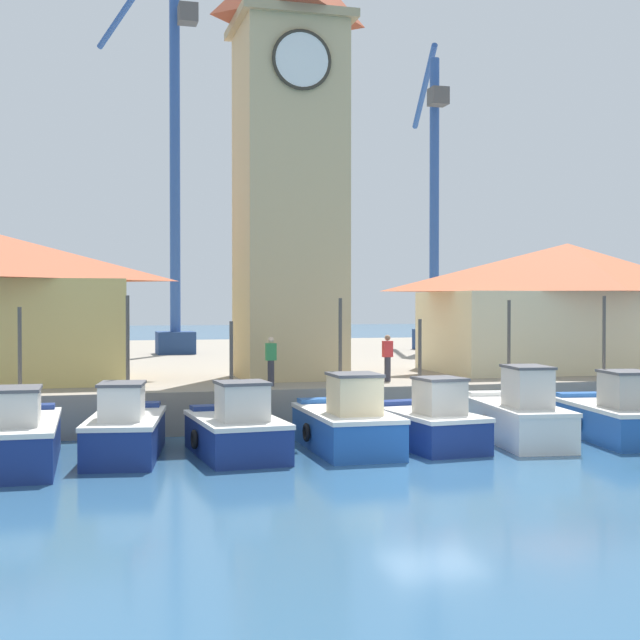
# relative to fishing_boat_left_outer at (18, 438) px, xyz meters

# --- Properties ---
(ground_plane) EXTENTS (300.00, 300.00, 0.00)m
(ground_plane) POSITION_rel_fishing_boat_left_outer_xyz_m (9.97, -2.60, -0.72)
(ground_plane) COLOR #2D567A
(quay_wharf) EXTENTS (120.00, 40.00, 1.35)m
(quay_wharf) POSITION_rel_fishing_boat_left_outer_xyz_m (9.97, 24.02, -0.05)
(quay_wharf) COLOR gray
(quay_wharf) RESTS_ON ground
(fishing_boat_left_outer) EXTENTS (2.06, 5.24, 3.97)m
(fishing_boat_left_outer) POSITION_rel_fishing_boat_left_outer_xyz_m (0.00, 0.00, 0.00)
(fishing_boat_left_outer) COLOR navy
(fishing_boat_left_outer) RESTS_ON ground
(fishing_boat_left_inner) EXTENTS (2.53, 4.87, 4.28)m
(fishing_boat_left_inner) POSITION_rel_fishing_boat_left_outer_xyz_m (2.64, 0.68, -0.02)
(fishing_boat_left_inner) COLOR navy
(fishing_boat_left_inner) RESTS_ON ground
(fishing_boat_mid_left) EXTENTS (2.33, 4.27, 3.58)m
(fishing_boat_mid_left) POSITION_rel_fishing_boat_left_outer_xyz_m (5.49, 0.08, -0.03)
(fishing_boat_mid_left) COLOR navy
(fishing_boat_mid_left) RESTS_ON ground
(fishing_boat_center) EXTENTS (2.19, 4.75, 4.21)m
(fishing_boat_center) POSITION_rel_fishing_boat_left_outer_xyz_m (8.60, 0.23, 0.01)
(fishing_boat_center) COLOR #2356A8
(fishing_boat_center) RESTS_ON ground
(fishing_boat_mid_right) EXTENTS (2.28, 4.24, 3.61)m
(fishing_boat_mid_right) POSITION_rel_fishing_boat_left_outer_xyz_m (10.99, 0.11, -0.04)
(fishing_boat_mid_right) COLOR navy
(fishing_boat_mid_right) RESTS_ON ground
(fishing_boat_right_inner) EXTENTS (2.42, 5.34, 4.16)m
(fishing_boat_right_inner) POSITION_rel_fishing_boat_left_outer_xyz_m (13.86, 0.32, 0.04)
(fishing_boat_right_inner) COLOR silver
(fishing_boat_right_inner) RESTS_ON ground
(fishing_boat_right_outer) EXTENTS (2.62, 5.20, 4.29)m
(fishing_boat_right_outer) POSITION_rel_fishing_boat_left_outer_xyz_m (16.83, -0.06, -0.01)
(fishing_boat_right_outer) COLOR #2356A8
(fishing_boat_right_outer) RESTS_ON ground
(clock_tower) EXTENTS (4.09, 4.09, 17.44)m
(clock_tower) POSITION_rel_fishing_boat_left_outer_xyz_m (8.87, 8.25, 8.92)
(clock_tower) COLOR tan
(clock_tower) RESTS_ON quay_wharf
(warehouse_right) EXTENTS (11.42, 5.93, 5.15)m
(warehouse_right) POSITION_rel_fishing_boat_left_outer_xyz_m (20.65, 8.99, 3.27)
(warehouse_right) COLOR beige
(warehouse_right) RESTS_ON quay_wharf
(port_crane_near) EXTENTS (3.03, 9.71, 18.08)m
(port_crane_near) POSITION_rel_fishing_boat_left_outer_xyz_m (21.83, 25.93, 7.47)
(port_crane_near) COLOR navy
(port_crane_near) RESTS_ON quay_wharf
(port_crane_far) EXTENTS (5.02, 8.74, 22.57)m
(port_crane_far) POSITION_rel_fishing_boat_left_outer_xyz_m (6.42, 25.39, 9.29)
(port_crane_far) COLOR navy
(port_crane_far) RESTS_ON quay_wharf
(dock_worker_near_tower) EXTENTS (0.34, 0.22, 1.62)m
(dock_worker_near_tower) POSITION_rel_fishing_boat_left_outer_xyz_m (11.83, 5.95, 1.48)
(dock_worker_near_tower) COLOR #33333D
(dock_worker_near_tower) RESTS_ON quay_wharf
(dock_worker_along_quay) EXTENTS (0.34, 0.22, 1.62)m
(dock_worker_along_quay) POSITION_rel_fishing_boat_left_outer_xyz_m (7.54, 5.23, 1.48)
(dock_worker_along_quay) COLOR #33333D
(dock_worker_along_quay) RESTS_ON quay_wharf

